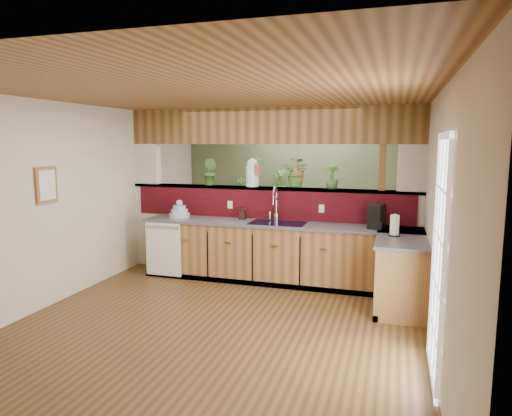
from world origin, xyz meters
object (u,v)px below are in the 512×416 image
(dish_stack, at_px, (180,212))
(shelving_console, at_px, (259,221))
(soap_dispenser, at_px, (242,213))
(paper_towel, at_px, (395,226))
(glass_jar, at_px, (252,173))
(coffee_maker, at_px, (377,217))
(faucet, at_px, (275,203))

(dish_stack, height_order, shelving_console, dish_stack)
(soap_dispenser, height_order, paper_towel, paper_towel)
(paper_towel, xyz_separation_m, shelving_console, (-2.62, 2.76, -0.53))
(dish_stack, bearing_deg, glass_jar, 18.19)
(coffee_maker, relative_size, glass_jar, 0.75)
(soap_dispenser, relative_size, glass_jar, 0.44)
(faucet, height_order, shelving_console, faucet)
(faucet, distance_m, paper_towel, 1.85)
(faucet, relative_size, shelving_console, 0.34)
(glass_jar, relative_size, shelving_console, 0.28)
(paper_towel, bearing_deg, shelving_console, 133.53)
(glass_jar, bearing_deg, paper_towel, -21.80)
(soap_dispenser, relative_size, coffee_maker, 0.59)
(dish_stack, height_order, paper_towel, paper_towel)
(dish_stack, distance_m, shelving_console, 2.39)
(dish_stack, bearing_deg, soap_dispenser, 7.12)
(dish_stack, distance_m, soap_dispenser, 1.01)
(dish_stack, xyz_separation_m, coffee_maker, (3.01, -0.00, 0.06))
(paper_towel, height_order, glass_jar, glass_jar)
(faucet, height_order, dish_stack, faucet)
(faucet, bearing_deg, paper_towel, -20.27)
(dish_stack, distance_m, paper_towel, 3.29)
(faucet, xyz_separation_m, soap_dispenser, (-0.52, -0.01, -0.18))
(coffee_maker, height_order, shelving_console, coffee_maker)
(faucet, xyz_separation_m, glass_jar, (-0.43, 0.22, 0.43))
(glass_jar, distance_m, shelving_console, 2.25)
(faucet, relative_size, glass_jar, 1.19)
(paper_towel, distance_m, shelving_console, 3.85)
(shelving_console, bearing_deg, soap_dispenser, -87.69)
(faucet, relative_size, coffee_maker, 1.58)
(dish_stack, relative_size, coffee_maker, 0.97)
(shelving_console, bearing_deg, glass_jar, -83.97)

